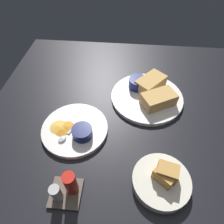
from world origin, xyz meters
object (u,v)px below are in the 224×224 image
ramekin_dark_sauce (137,83)px  bread_basket_rear (161,180)px  sandwich_half_near (158,99)px  sandwich_half_far (150,83)px  ramekin_light_gravy (81,132)px  condiment_caddy (65,189)px  spoon_by_gravy_ramekin (64,136)px  plate_sandwich_main (146,97)px  spoon_by_dark_ramekin (141,96)px  plate_chips_companion (74,129)px

ramekin_dark_sauce → bread_basket_rear: bearing=100.3°
sandwich_half_near → sandwich_half_far: 9.81cm
ramekin_light_gravy → condiment_caddy: (0.83, 19.52, -0.11)cm
spoon_by_gravy_ramekin → sandwich_half_near: bearing=-149.5°
ramekin_light_gravy → plate_sandwich_main: bearing=-136.3°
plate_sandwich_main → spoon_by_dark_ramekin: (2.39, 0.42, 1.16)cm
plate_chips_companion → ramekin_light_gravy: bearing=140.2°
condiment_caddy → spoon_by_dark_ramekin: bearing=-117.6°
ramekin_light_gravy → condiment_caddy: 19.54cm
spoon_by_dark_ramekin → condiment_caddy: 46.42cm
plate_sandwich_main → ramekin_dark_sauce: ramekin_dark_sauce is taller
ramekin_dark_sauce → condiment_caddy: (19.78, 46.88, -0.49)cm
spoon_by_gravy_ramekin → bread_basket_rear: (-32.44, 12.53, 0.26)cm
ramekin_dark_sauce → bread_basket_rear: 42.01cm
sandwich_half_far → ramekin_dark_sauce: 5.41cm
spoon_by_dark_ramekin → sandwich_half_near: bearing=151.9°
sandwich_half_near → ramekin_dark_sauce: (8.19, -9.22, -0.10)cm
spoon_by_dark_ramekin → bread_basket_rear: bread_basket_rear is taller
sandwich_half_near → spoon_by_gravy_ramekin: size_ratio=1.61×
sandwich_half_near → bread_basket_rear: bearing=88.7°
spoon_by_dark_ramekin → ramekin_light_gravy: 29.92cm
sandwich_half_near → spoon_by_gravy_ramekin: bearing=30.5°
plate_chips_companion → spoon_by_gravy_ramekin: 5.17cm
sandwich_half_far → condiment_caddy: bearing=61.8°
plate_chips_companion → bread_basket_rear: size_ratio=1.39×
plate_chips_companion → ramekin_light_gravy: 5.41cm
sandwich_half_far → ramekin_light_gravy: 36.76cm
spoon_by_gravy_ramekin → bread_basket_rear: 34.78cm
sandwich_half_far → condiment_caddy: condiment_caddy is taller
plate_sandwich_main → bread_basket_rear: 36.17cm
sandwich_half_near → sandwich_half_far: size_ratio=1.02×
bread_basket_rear → sandwich_half_near: bearing=-91.3°
plate_sandwich_main → sandwich_half_far: size_ratio=2.02×
sandwich_half_near → ramekin_light_gravy: (27.13, 18.13, -0.49)cm
plate_sandwich_main → condiment_caddy: (23.86, 41.56, 2.61)cm
sandwich_half_far → ramekin_light_gravy: sandwich_half_far is taller
ramekin_dark_sauce → sandwich_half_far: bearing=-178.0°
sandwich_half_near → spoon_by_dark_ramekin: sandwich_half_near is taller
plate_sandwich_main → spoon_by_gravy_ramekin: bearing=38.9°
sandwich_half_far → spoon_by_dark_ramekin: (3.72, 5.93, -2.04)cm
sandwich_half_near → plate_sandwich_main: bearing=-43.5°
sandwich_half_near → bread_basket_rear: 32.14cm
sandwich_half_near → ramekin_dark_sauce: sandwich_half_near is taller
ramekin_light_gravy → condiment_caddy: size_ratio=0.75×
sandwich_half_near → ramekin_dark_sauce: size_ratio=1.92×
spoon_by_gravy_ramekin → plate_chips_companion: bearing=-118.7°
ramekin_light_gravy → sandwich_half_far: bearing=-131.5°
bread_basket_rear → ramekin_light_gravy: bearing=-27.8°
sandwich_half_near → ramekin_light_gravy: sandwich_half_near is taller
ramekin_dark_sauce → spoon_by_dark_ramekin: 6.29cm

